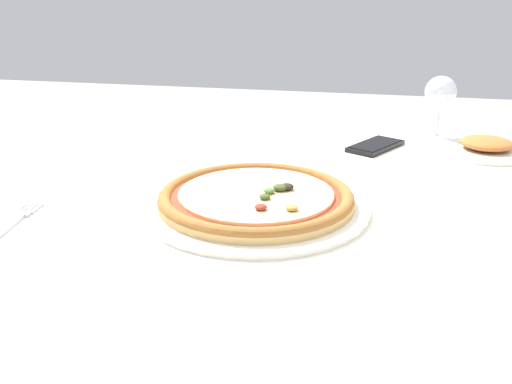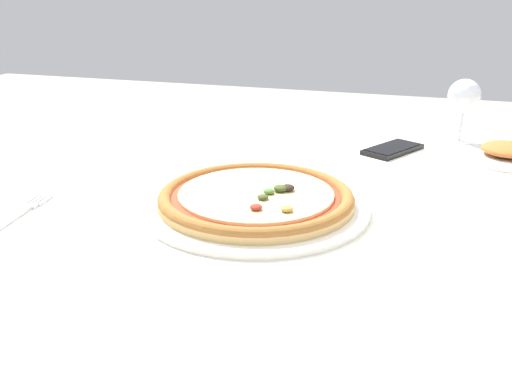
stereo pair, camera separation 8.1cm
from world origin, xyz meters
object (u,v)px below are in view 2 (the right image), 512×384
object	(u,v)px
pizza_plate	(256,200)
cell_phone	(393,149)
wine_glass_far_left	(464,97)
side_plate	(508,154)
fork	(21,213)
dining_table	(332,236)

from	to	relation	value
pizza_plate	cell_phone	bearing A→B (deg)	65.68
wine_glass_far_left	cell_phone	bearing A→B (deg)	-137.59
side_plate	cell_phone	bearing A→B (deg)	-177.33
pizza_plate	cell_phone	size ratio (longest dim) A/B	2.32
cell_phone	side_plate	xyz separation A→B (m)	(0.23, 0.01, 0.01)
fork	side_plate	bearing A→B (deg)	35.56
pizza_plate	cell_phone	xyz separation A→B (m)	(0.18, 0.41, -0.01)
dining_table	cell_phone	distance (m)	0.33
wine_glass_far_left	cell_phone	world-z (taller)	wine_glass_far_left
dining_table	side_plate	xyz separation A→B (m)	(0.31, 0.32, 0.09)
fork	wine_glass_far_left	xyz separation A→B (m)	(0.68, 0.67, 0.10)
cell_phone	dining_table	bearing A→B (deg)	-103.30
dining_table	cell_phone	bearing A→B (deg)	76.70
wine_glass_far_left	dining_table	bearing A→B (deg)	-115.97
wine_glass_far_left	side_plate	size ratio (longest dim) A/B	0.76
side_plate	fork	bearing A→B (deg)	-144.44
pizza_plate	wine_glass_far_left	bearing A→B (deg)	58.84
fork	side_plate	xyz separation A→B (m)	(0.78, 0.55, 0.01)
fork	cell_phone	distance (m)	0.77
pizza_plate	side_plate	world-z (taller)	pizza_plate
fork	wine_glass_far_left	world-z (taller)	wine_glass_far_left
wine_glass_far_left	cell_phone	size ratio (longest dim) A/B	0.91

